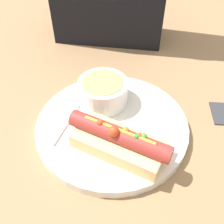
% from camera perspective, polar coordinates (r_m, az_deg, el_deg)
% --- Properties ---
extents(ground_plane, '(4.00, 4.00, 0.00)m').
position_cam_1_polar(ground_plane, '(0.50, 0.00, -3.74)').
color(ground_plane, '#93704C').
extents(dinner_plate, '(0.28, 0.28, 0.02)m').
position_cam_1_polar(dinner_plate, '(0.50, 0.00, -3.05)').
color(dinner_plate, white).
rests_on(dinner_plate, ground_plane).
extents(hot_dog, '(0.18, 0.11, 0.06)m').
position_cam_1_polar(hot_dog, '(0.43, 1.51, -6.29)').
color(hot_dog, '#E5C17F').
rests_on(hot_dog, dinner_plate).
extents(soup_bowl, '(0.10, 0.10, 0.05)m').
position_cam_1_polar(soup_bowl, '(0.51, -1.98, 4.63)').
color(soup_bowl, white).
rests_on(soup_bowl, dinner_plate).
extents(spoon, '(0.05, 0.16, 0.01)m').
position_cam_1_polar(spoon, '(0.53, -7.08, 2.07)').
color(spoon, '#B7B7BC').
rests_on(spoon, dinner_plate).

